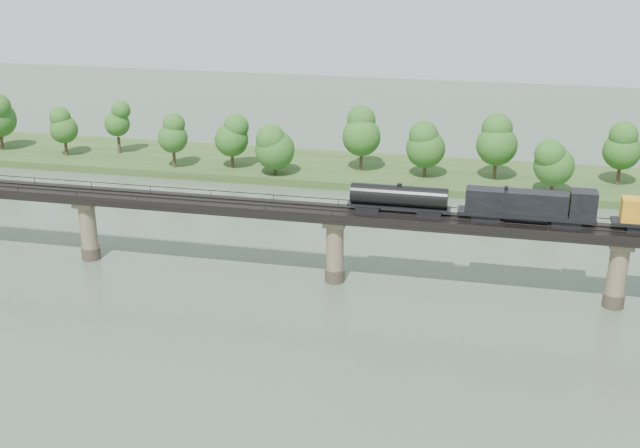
# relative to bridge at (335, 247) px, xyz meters

# --- Properties ---
(ground) EXTENTS (400.00, 400.00, 0.00)m
(ground) POSITION_rel_bridge_xyz_m (0.00, -30.00, -5.46)
(ground) COLOR #3A4A3A
(ground) RESTS_ON ground
(far_bank) EXTENTS (300.00, 24.00, 1.60)m
(far_bank) POSITION_rel_bridge_xyz_m (0.00, 55.00, -4.66)
(far_bank) COLOR #2C481C
(far_bank) RESTS_ON ground
(bridge) EXTENTS (236.00, 30.00, 11.50)m
(bridge) POSITION_rel_bridge_xyz_m (0.00, 0.00, 0.00)
(bridge) COLOR #473A2D
(bridge) RESTS_ON ground
(bridge_superstructure) EXTENTS (220.00, 4.90, 0.75)m
(bridge_superstructure) POSITION_rel_bridge_xyz_m (0.00, 0.00, 6.33)
(bridge_superstructure) COLOR black
(bridge_superstructure) RESTS_ON bridge
(far_treeline) EXTENTS (289.06, 17.54, 13.60)m
(far_treeline) POSITION_rel_bridge_xyz_m (-8.21, 50.52, 3.37)
(far_treeline) COLOR #382619
(far_treeline) RESTS_ON far_bank
(freight_train) EXTENTS (75.84, 2.95, 5.22)m
(freight_train) POSITION_rel_bridge_xyz_m (40.95, -0.00, 8.53)
(freight_train) COLOR black
(freight_train) RESTS_ON bridge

